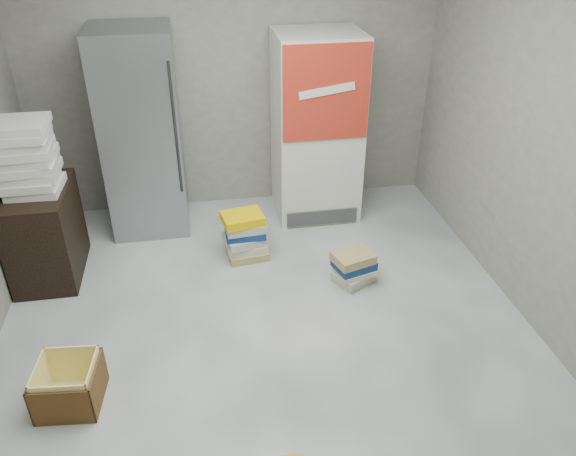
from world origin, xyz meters
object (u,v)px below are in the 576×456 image
Objects in this scene: wood_shelf at (45,233)px; phonebook_stack_main at (245,235)px; coke_cooler at (317,127)px; cardboard_box at (69,387)px; steel_fridge at (142,133)px.

wood_shelf reaches higher than phonebook_stack_main.
wood_shelf is at bearing 174.86° from phonebook_stack_main.
phonebook_stack_main is (1.68, -0.03, -0.18)m from wood_shelf.
phonebook_stack_main is (-0.80, -0.75, -0.69)m from coke_cooler.
coke_cooler is 4.23× the size of cardboard_box.
steel_fridge is 1.35m from phonebook_stack_main.
coke_cooler is 4.15× the size of phonebook_stack_main.
wood_shelf is 1.84× the size of phonebook_stack_main.
steel_fridge reaches higher than phonebook_stack_main.
steel_fridge is 2.46m from cardboard_box.
wood_shelf is (-0.83, -0.73, -0.55)m from steel_fridge.
wood_shelf is at bearing 109.51° from cardboard_box.
wood_shelf is 1.62m from cardboard_box.
steel_fridge reaches higher than cardboard_box.
coke_cooler is 1.30m from phonebook_stack_main.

